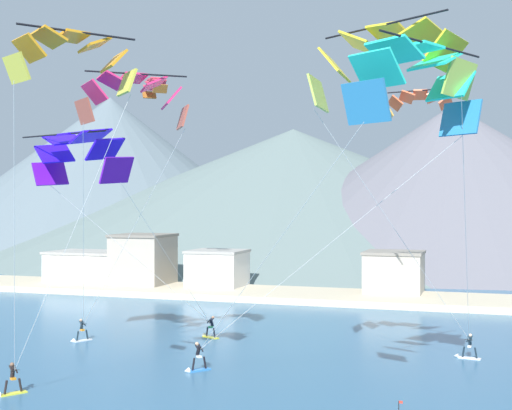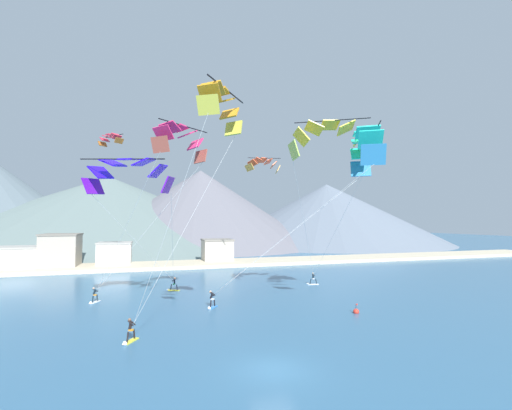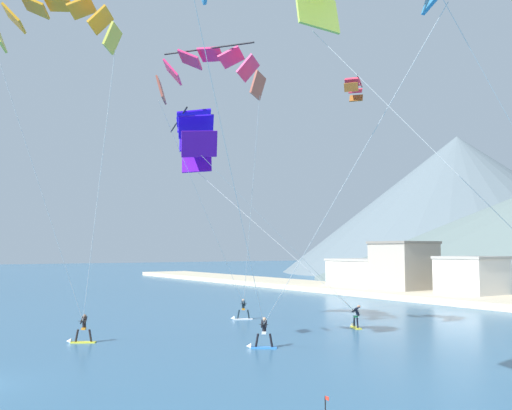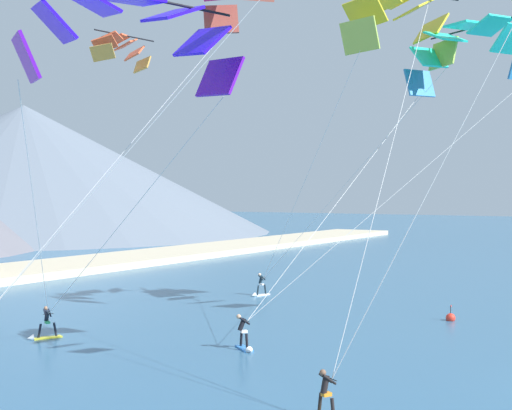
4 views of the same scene
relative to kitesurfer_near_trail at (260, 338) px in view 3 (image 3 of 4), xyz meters
The scene contains 12 objects.
kitesurfer_near_trail is the anchor object (origin of this frame).
kitesurfer_mid_center 10.70m from the kitesurfer_near_trail, 107.57° to the left, with size 1.74×1.12×1.70m.
kitesurfer_far_left 10.89m from the kitesurfer_near_trail, 132.45° to the right, with size 1.25×1.69×1.75m.
kitesurfer_far_right 13.12m from the kitesurfer_near_trail, 153.47° to the left, with size 1.13×1.74×1.68m.
parafoil_kite_mid_center 15.24m from the kitesurfer_near_trail, behind, with size 9.27×12.84×13.60m.
parafoil_kite_far_left 19.96m from the kitesurfer_near_trail, 97.04° to the right, with size 7.89×6.26×16.76m.
parafoil_kite_far_right 16.52m from the kitesurfer_near_trail, 156.20° to the right, with size 10.99×10.54×16.67m.
parafoil_kite_distant_high_outer 29.65m from the kitesurfer_near_trail, 122.64° to the left, with size 3.83×4.19×1.51m.
shore_building_harbour_front 46.76m from the kitesurfer_near_trail, 128.60° to the left, with size 10.18×6.70×4.27m.
shore_building_promenade_mid 38.10m from the kitesurfer_near_trail, 109.16° to the left, with size 6.18×5.86×4.79m.
shore_building_quay_east 41.40m from the kitesurfer_near_trail, 121.43° to the left, with size 6.24×6.56×6.52m.
mountain_peak_west_ridge 118.17m from the kitesurfer_near_trail, 122.08° to the left, with size 86.21×86.21×33.36m.
Camera 3 is at (26.16, -2.57, 5.55)m, focal length 40.00 mm.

